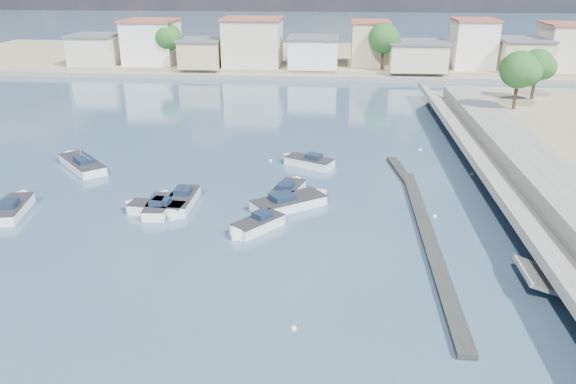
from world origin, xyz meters
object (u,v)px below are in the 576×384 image
object	(u,v)px
motorboat_c	(154,208)
motorboat_d	(256,226)
motorboat_e	(13,208)
sailboat	(81,164)
motorboat_a	(159,206)
motorboat_f	(307,162)
motorboat_b	(288,191)
motorboat_h	(292,202)
motorboat_g	(181,202)

from	to	relation	value
motorboat_c	motorboat_d	distance (m)	8.64
motorboat_e	sailboat	bearing A→B (deg)	86.22
motorboat_a	motorboat_f	xyz separation A→B (m)	(10.94, 11.85, -0.00)
motorboat_b	sailboat	xyz separation A→B (m)	(-20.28, 5.28, 0.03)
motorboat_d	motorboat_e	bearing A→B (deg)	175.21
motorboat_a	motorboat_c	world-z (taller)	same
motorboat_h	motorboat_a	bearing A→B (deg)	-171.08
motorboat_a	motorboat_f	bearing A→B (deg)	47.29
motorboat_c	motorboat_e	bearing A→B (deg)	-175.62
motorboat_e	motorboat_g	xyz separation A→B (m)	(12.67, 2.28, 0.00)
motorboat_f	sailboat	bearing A→B (deg)	-173.45
motorboat_b	motorboat_g	xyz separation A→B (m)	(-8.31, -3.20, 0.00)
motorboat_a	motorboat_d	distance (m)	8.57
motorboat_f	motorboat_h	bearing A→B (deg)	-93.53
motorboat_b	sailboat	size ratio (longest dim) A/B	0.57
motorboat_b	motorboat_h	bearing A→B (deg)	-77.98
motorboat_e	motorboat_g	distance (m)	12.88
motorboat_a	sailboat	bearing A→B (deg)	138.20
motorboat_f	motorboat_c	bearing A→B (deg)	-132.11
motorboat_a	sailboat	world-z (taller)	sailboat
motorboat_b	motorboat_g	world-z (taller)	same
motorboat_c	motorboat_h	world-z (taller)	same
motorboat_d	motorboat_b	bearing A→B (deg)	76.23
motorboat_a	motorboat_e	distance (m)	11.29
motorboat_b	motorboat_f	bearing A→B (deg)	81.46
motorboat_d	motorboat_h	distance (m)	5.13
motorboat_e	sailboat	world-z (taller)	sailboat
motorboat_d	motorboat_g	xyz separation A→B (m)	(-6.58, 3.89, 0.00)
motorboat_e	motorboat_c	bearing A→B (deg)	4.38
motorboat_g	sailboat	world-z (taller)	sailboat
motorboat_c	motorboat_e	distance (m)	11.00
motorboat_g	sailboat	bearing A→B (deg)	144.67
motorboat_e	motorboat_f	world-z (taller)	same
motorboat_a	motorboat_d	bearing A→B (deg)	-20.35
motorboat_h	sailboat	bearing A→B (deg)	159.52
sailboat	motorboat_e	bearing A→B (deg)	-93.78
motorboat_f	sailboat	distance (m)	21.58
motorboat_h	motorboat_b	bearing A→B (deg)	102.02
motorboat_f	motorboat_d	bearing A→B (deg)	-101.07
motorboat_c	motorboat_g	xyz separation A→B (m)	(1.71, 1.44, 0.00)
motorboat_e	sailboat	distance (m)	10.78
motorboat_a	motorboat_h	bearing A→B (deg)	8.92
motorboat_e	motorboat_h	xyz separation A→B (m)	(21.52, 2.98, 0.00)
motorboat_e	motorboat_h	distance (m)	21.72
motorboat_a	motorboat_h	xyz separation A→B (m)	(10.31, 1.62, -0.00)
motorboat_c	motorboat_g	world-z (taller)	same
motorboat_c	motorboat_e	xyz separation A→B (m)	(-10.96, -0.84, -0.00)
motorboat_c	motorboat_e	size ratio (longest dim) A/B	0.86
motorboat_e	motorboat_g	world-z (taller)	same
motorboat_c	motorboat_h	size ratio (longest dim) A/B	0.79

